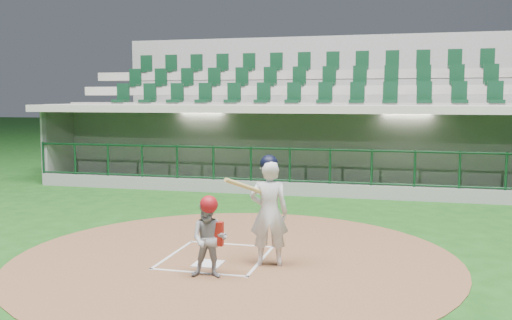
% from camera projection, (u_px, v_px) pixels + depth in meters
% --- Properties ---
extents(ground, '(120.00, 120.00, 0.00)m').
position_uv_depth(ground, '(222.00, 253.00, 9.53)').
color(ground, '#134112').
rests_on(ground, ground).
extents(dirt_circle, '(7.20, 7.20, 0.01)m').
position_uv_depth(dirt_circle, '(236.00, 257.00, 9.26)').
color(dirt_circle, brown).
rests_on(dirt_circle, ground).
extents(home_plate, '(0.43, 0.43, 0.02)m').
position_uv_depth(home_plate, '(208.00, 264.00, 8.85)').
color(home_plate, white).
rests_on(home_plate, dirt_circle).
extents(batter_box_chalk, '(1.55, 1.80, 0.01)m').
position_uv_depth(batter_box_chalk, '(216.00, 257.00, 9.24)').
color(batter_box_chalk, silver).
rests_on(batter_box_chalk, ground).
extents(dugout_structure, '(16.40, 3.70, 3.00)m').
position_uv_depth(dugout_structure, '(307.00, 153.00, 16.92)').
color(dugout_structure, gray).
rests_on(dugout_structure, ground).
extents(seating_deck, '(17.00, 6.72, 5.15)m').
position_uv_depth(seating_deck, '(317.00, 132.00, 19.88)').
color(seating_deck, gray).
rests_on(seating_deck, ground).
extents(batter, '(0.87, 0.90, 1.72)m').
position_uv_depth(batter, '(269.00, 210.00, 8.75)').
color(batter, silver).
rests_on(batter, dirt_circle).
extents(catcher, '(0.60, 0.50, 1.19)m').
position_uv_depth(catcher, '(209.00, 237.00, 8.17)').
color(catcher, '#949499').
rests_on(catcher, dirt_circle).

